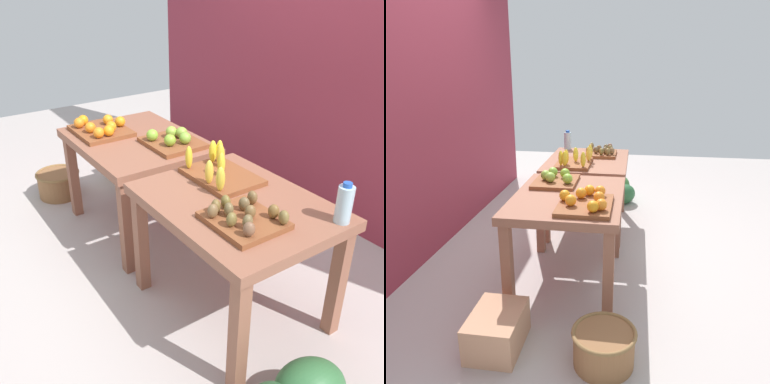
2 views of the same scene
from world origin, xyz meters
TOP-DOWN VIEW (x-y plane):
  - ground_plane at (0.00, 0.00)m, footprint 8.00×8.00m
  - back_wall at (0.00, 1.35)m, footprint 4.40×0.12m
  - display_table_left at (-0.56, 0.00)m, footprint 1.04×0.80m
  - display_table_right at (0.56, 0.00)m, footprint 1.04×0.80m
  - orange_bin at (-0.80, -0.16)m, footprint 0.44×0.38m
  - apple_bin at (-0.31, 0.15)m, footprint 0.40×0.34m
  - banana_crate at (0.29, 0.09)m, footprint 0.44×0.33m
  - kiwi_bin at (0.76, -0.12)m, footprint 0.36×0.32m
  - water_bottle at (1.01, 0.29)m, footprint 0.08×0.08m
  - wicker_basket at (-1.41, -0.35)m, footprint 0.37×0.37m
  - cardboard_produce_box at (-1.37, 0.30)m, footprint 0.40×0.30m

SIDE VIEW (x-z plane):
  - ground_plane at x=0.00m, z-range 0.00..0.00m
  - wicker_basket at x=-1.41m, z-range 0.01..0.23m
  - cardboard_produce_box at x=-1.37m, z-range 0.00..0.24m
  - display_table_left at x=-0.56m, z-range 0.26..0.98m
  - display_table_right at x=0.56m, z-range 0.26..0.98m
  - kiwi_bin at x=0.76m, z-range 0.71..0.81m
  - apple_bin at x=-0.31m, z-range 0.71..0.82m
  - orange_bin at x=-0.80m, z-range 0.71..0.82m
  - banana_crate at x=0.29m, z-range 0.68..0.85m
  - water_bottle at x=1.01m, z-range 0.72..0.93m
  - back_wall at x=0.00m, z-range 0.00..3.00m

